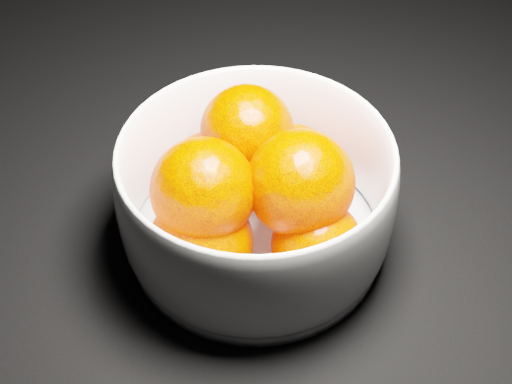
# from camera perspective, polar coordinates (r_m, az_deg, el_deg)

# --- Properties ---
(bowl) EXTENTS (0.23, 0.23, 0.11)m
(bowl) POSITION_cam_1_polar(r_m,az_deg,el_deg) (0.58, 0.00, -0.39)
(bowl) COLOR white
(bowl) RESTS_ON ground
(orange_pile) EXTENTS (0.18, 0.18, 0.12)m
(orange_pile) POSITION_cam_1_polar(r_m,az_deg,el_deg) (0.57, -0.41, 0.18)
(orange_pile) COLOR #F13000
(orange_pile) RESTS_ON bowl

